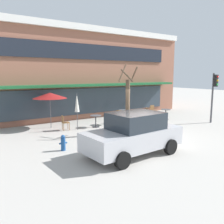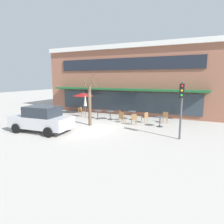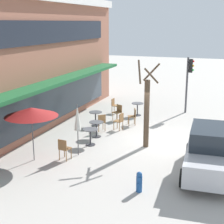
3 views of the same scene
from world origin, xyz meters
name	(u,v)px [view 2 (image 2 of 3)]	position (x,y,z in m)	size (l,w,h in m)	color
ground_plane	(94,128)	(0.00, 0.00, 0.00)	(80.00, 80.00, 0.00)	#ADA8A0
building_facade	(137,80)	(0.00, 9.96, 3.44)	(17.97, 9.10, 6.87)	#935B47
cafe_table_near_wall	(132,114)	(1.55, 3.99, 0.52)	(0.70, 0.70, 0.76)	#333338
cafe_table_streetside	(98,113)	(-1.34, 3.04, 0.52)	(0.70, 0.70, 0.76)	#333338
cafe_table_by_tree	(110,114)	(-0.18, 3.22, 0.52)	(0.70, 0.70, 0.76)	#333338
cafe_table_mid_patio	(160,120)	(4.32, 2.44, 0.52)	(0.70, 0.70, 0.76)	#333338
patio_umbrella_green_folded	(85,100)	(-2.62, 3.04, 1.63)	(0.28, 0.28, 2.20)	#4C4C51
patio_umbrella_cream_folded	(83,94)	(-3.75, 4.49, 2.02)	(2.10, 2.10, 2.20)	#4C4C51
cafe_chair_0	(134,118)	(2.38, 2.13, 0.53)	(0.53, 0.53, 0.89)	olive
cafe_chair_1	(165,117)	(4.42, 3.93, 0.53)	(0.43, 0.43, 0.89)	olive
cafe_chair_2	(122,116)	(1.24, 2.52, 0.53)	(0.47, 0.47, 0.89)	olive
cafe_chair_3	(145,117)	(2.97, 3.20, 0.53)	(0.54, 0.54, 0.89)	olive
cafe_chair_4	(121,114)	(0.75, 3.34, 0.53)	(0.56, 0.56, 0.89)	olive
cafe_chair_5	(81,111)	(-3.32, 3.34, 0.53)	(0.45, 0.45, 0.89)	olive
parked_sedan	(41,119)	(-2.65, -2.36, 0.88)	(4.30, 2.21, 1.76)	#B7B7BC
street_tree	(90,104)	(-0.67, 0.63, 1.70)	(1.00, 1.01, 3.86)	brown
traffic_light_pole	(181,101)	(6.03, -0.26, 2.30)	(0.26, 0.43, 3.40)	#47474C
fire_hydrant	(40,118)	(-4.88, -0.24, 0.35)	(0.36, 0.20, 0.71)	#1E4C8C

